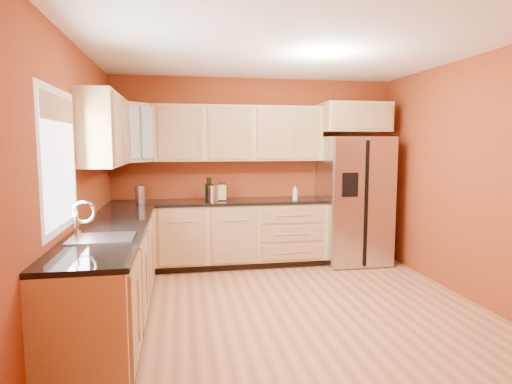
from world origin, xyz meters
The scene contains 23 objects.
floor centered at (0.00, 0.00, 0.00)m, with size 4.00×4.00×0.00m, color #9E613D.
ceiling centered at (0.00, 0.00, 2.60)m, with size 4.00×4.00×0.00m, color white.
wall_back centered at (0.00, 2.00, 1.30)m, with size 4.00×0.04×2.60m, color maroon.
wall_front centered at (0.00, -2.00, 1.30)m, with size 4.00×0.04×2.60m, color maroon.
wall_left centered at (-2.00, 0.00, 1.30)m, with size 0.04×4.00×2.60m, color maroon.
wall_right centered at (2.00, 0.00, 1.30)m, with size 0.04×4.00×2.60m, color maroon.
base_cabinets_back centered at (-0.55, 1.70, 0.44)m, with size 2.90×0.60×0.88m, color tan.
base_cabinets_left centered at (-1.70, 0.00, 0.44)m, with size 0.60×2.80×0.88m, color tan.
countertop_back centered at (-0.55, 1.69, 0.90)m, with size 2.90×0.62×0.04m, color black.
countertop_left centered at (-1.69, 0.00, 0.90)m, with size 0.62×2.80×0.04m, color black.
upper_cabinets_back centered at (-0.25, 1.83, 1.83)m, with size 2.30×0.33×0.75m, color tan.
upper_cabinets_left centered at (-1.83, 0.72, 1.83)m, with size 0.33×1.35×0.75m, color tan.
corner_upper_cabinet centered at (-1.67, 1.67, 1.83)m, with size 0.62×0.33×0.75m, color tan.
over_fridge_cabinet centered at (1.35, 1.70, 2.05)m, with size 0.92×0.60×0.40m, color tan.
refrigerator centered at (1.35, 1.62, 0.89)m, with size 0.90×0.75×1.78m, color #B7B7BC.
window centered at (-1.98, -0.50, 1.55)m, with size 0.03×0.90×1.00m, color white.
sink_faucet centered at (-1.69, -0.50, 1.07)m, with size 0.50×0.42×0.30m, color silver, non-canonical shape.
canister_left centered at (-1.58, 1.68, 1.03)m, with size 0.13×0.13×0.22m, color #B7B7BC.
canister_right centered at (-0.63, 1.64, 1.02)m, with size 0.13×0.13×0.21m, color #B7B7BC.
wine_bottle_a centered at (-0.70, 1.74, 1.08)m, with size 0.07×0.07×0.31m, color black, non-canonical shape.
wine_bottle_b centered at (-0.66, 1.72, 1.08)m, with size 0.07×0.07×0.31m, color black, non-canonical shape.
knife_block centered at (-0.50, 1.70, 1.02)m, with size 0.10×0.09×0.21m, color tan.
soap_dispenser centered at (0.49, 1.62, 1.01)m, with size 0.06×0.06×0.18m, color white.
Camera 1 is at (-1.06, -4.04, 1.67)m, focal length 30.00 mm.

